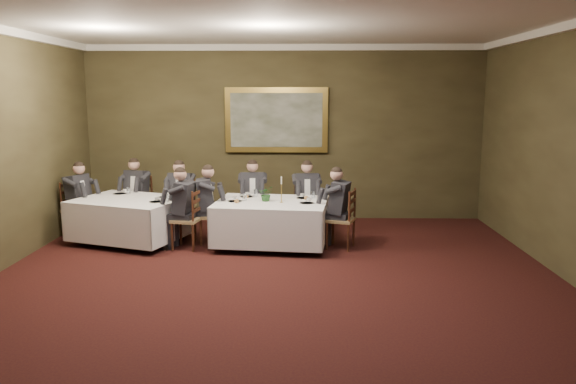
{
  "coord_description": "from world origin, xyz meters",
  "views": [
    {
      "loc": [
        0.34,
        -6.39,
        2.54
      ],
      "look_at": [
        0.16,
        1.53,
        1.15
      ],
      "focal_mm": 35.0,
      "sensor_mm": 36.0,
      "label": 1
    }
  ],
  "objects_px": {
    "diner_main_backleft": "(253,205)",
    "diner_main_endleft": "(204,214)",
    "chair_main_backright": "(306,218)",
    "chair_sec_backleft": "(139,214)",
    "candlestick": "(281,193)",
    "diner_sec_backright": "(182,205)",
    "chair_main_backleft": "(253,216)",
    "chair_main_endleft": "(204,227)",
    "diner_sec_endright": "(186,218)",
    "table_main": "(271,220)",
    "chair_main_endright": "(341,232)",
    "chair_sec_endleft": "(78,221)",
    "chair_sec_backright": "(182,217)",
    "diner_main_backright": "(306,206)",
    "diner_main_endright": "(341,218)",
    "diner_sec_endleft": "(78,209)",
    "table_second": "(130,217)",
    "centerpiece": "(266,193)",
    "painting": "(276,120)",
    "diner_sec_backleft": "(138,202)"
  },
  "relations": [
    {
      "from": "diner_main_backleft",
      "to": "diner_main_endleft",
      "type": "xyz_separation_m",
      "value": [
        -0.76,
        -0.86,
        0.0
      ]
    },
    {
      "from": "chair_main_backright",
      "to": "chair_sec_backleft",
      "type": "bearing_deg",
      "value": -11.34
    },
    {
      "from": "candlestick",
      "to": "diner_sec_backright",
      "type": "bearing_deg",
      "value": 152.95
    },
    {
      "from": "chair_main_backleft",
      "to": "candlestick",
      "type": "height_order",
      "value": "candlestick"
    },
    {
      "from": "chair_main_endleft",
      "to": "diner_sec_endright",
      "type": "xyz_separation_m",
      "value": [
        -0.23,
        -0.32,
        0.23
      ]
    },
    {
      "from": "table_main",
      "to": "candlestick",
      "type": "bearing_deg",
      "value": -26.73
    },
    {
      "from": "chair_main_endright",
      "to": "chair_sec_endleft",
      "type": "bearing_deg",
      "value": 100.18
    },
    {
      "from": "chair_main_backright",
      "to": "diner_main_endleft",
      "type": "height_order",
      "value": "diner_main_endleft"
    },
    {
      "from": "diner_sec_endright",
      "to": "candlestick",
      "type": "xyz_separation_m",
      "value": [
        1.57,
        0.11,
        0.42
      ]
    },
    {
      "from": "chair_main_backleft",
      "to": "chair_sec_endleft",
      "type": "height_order",
      "value": "same"
    },
    {
      "from": "chair_main_backleft",
      "to": "chair_main_endleft",
      "type": "xyz_separation_m",
      "value": [
        -0.77,
        -0.88,
        0.0
      ]
    },
    {
      "from": "chair_main_backleft",
      "to": "chair_sec_backleft",
      "type": "distance_m",
      "value": 2.21
    },
    {
      "from": "chair_sec_backright",
      "to": "chair_main_endleft",
      "type": "bearing_deg",
      "value": 131.25
    },
    {
      "from": "diner_main_backright",
      "to": "diner_main_endright",
      "type": "height_order",
      "value": "same"
    },
    {
      "from": "diner_main_endright",
      "to": "diner_sec_endleft",
      "type": "xyz_separation_m",
      "value": [
        -4.66,
        0.68,
        0.0
      ]
    },
    {
      "from": "diner_main_endleft",
      "to": "diner_sec_backright",
      "type": "xyz_separation_m",
      "value": [
        -0.54,
        0.74,
        0.0
      ]
    },
    {
      "from": "table_second",
      "to": "chair_sec_backleft",
      "type": "bearing_deg",
      "value": 98.12
    },
    {
      "from": "diner_sec_backright",
      "to": "centerpiece",
      "type": "xyz_separation_m",
      "value": [
        1.62,
        -0.84,
        0.39
      ]
    },
    {
      "from": "chair_main_endright",
      "to": "diner_sec_backright",
      "type": "relative_size",
      "value": 0.74
    },
    {
      "from": "chair_main_backright",
      "to": "centerpiece",
      "type": "height_order",
      "value": "centerpiece"
    },
    {
      "from": "painting",
      "to": "centerpiece",
      "type": "bearing_deg",
      "value": -92.26
    },
    {
      "from": "chair_sec_endleft",
      "to": "painting",
      "type": "xyz_separation_m",
      "value": [
        3.51,
        1.57,
        1.74
      ]
    },
    {
      "from": "centerpiece",
      "to": "diner_sec_endleft",
      "type": "bearing_deg",
      "value": 171.29
    },
    {
      "from": "diner_main_backright",
      "to": "candlestick",
      "type": "relative_size",
      "value": 2.97
    },
    {
      "from": "chair_sec_backleft",
      "to": "chair_sec_backright",
      "type": "distance_m",
      "value": 0.95
    },
    {
      "from": "table_second",
      "to": "chair_sec_backright",
      "type": "distance_m",
      "value": 1.04
    },
    {
      "from": "diner_main_endright",
      "to": "candlestick",
      "type": "xyz_separation_m",
      "value": [
        -0.98,
        0.04,
        0.42
      ]
    },
    {
      "from": "chair_sec_backright",
      "to": "diner_main_backright",
      "type": "bearing_deg",
      "value": -173.82
    },
    {
      "from": "chair_sec_endleft",
      "to": "painting",
      "type": "height_order",
      "value": "painting"
    },
    {
      "from": "chair_sec_endleft",
      "to": "candlestick",
      "type": "height_order",
      "value": "candlestick"
    },
    {
      "from": "chair_main_endright",
      "to": "chair_main_backright",
      "type": "bearing_deg",
      "value": 47.65
    },
    {
      "from": "chair_main_backright",
      "to": "diner_sec_backright",
      "type": "distance_m",
      "value": 2.31
    },
    {
      "from": "chair_main_backleft",
      "to": "diner_sec_endright",
      "type": "height_order",
      "value": "diner_sec_endright"
    },
    {
      "from": "chair_sec_endleft",
      "to": "candlestick",
      "type": "xyz_separation_m",
      "value": [
        3.69,
        -0.64,
        0.65
      ]
    },
    {
      "from": "diner_main_backleft",
      "to": "painting",
      "type": "height_order",
      "value": "painting"
    },
    {
      "from": "centerpiece",
      "to": "chair_sec_backright",
      "type": "bearing_deg",
      "value": 152.12
    },
    {
      "from": "diner_sec_backleft",
      "to": "diner_sec_endright",
      "type": "relative_size",
      "value": 1.0
    },
    {
      "from": "diner_sec_backleft",
      "to": "diner_sec_backright",
      "type": "height_order",
      "value": "same"
    },
    {
      "from": "diner_sec_backleft",
      "to": "diner_sec_endright",
      "type": "bearing_deg",
      "value": 147.19
    },
    {
      "from": "diner_main_backright",
      "to": "table_second",
      "type": "bearing_deg",
      "value": 7.14
    },
    {
      "from": "diner_sec_backleft",
      "to": "chair_main_endleft",
      "type": "bearing_deg",
      "value": 159.65
    },
    {
      "from": "chair_sec_backleft",
      "to": "chair_sec_endleft",
      "type": "distance_m",
      "value": 1.12
    },
    {
      "from": "chair_sec_backright",
      "to": "chair_main_backright",
      "type": "bearing_deg",
      "value": -173.53
    },
    {
      "from": "diner_main_endleft",
      "to": "candlestick",
      "type": "xyz_separation_m",
      "value": [
        1.33,
        -0.21,
        0.42
      ]
    },
    {
      "from": "chair_main_endright",
      "to": "diner_sec_backright",
      "type": "distance_m",
      "value": 3.04
    },
    {
      "from": "table_main",
      "to": "chair_main_endright",
      "type": "bearing_deg",
      "value": -6.34
    },
    {
      "from": "chair_sec_endleft",
      "to": "diner_sec_endright",
      "type": "bearing_deg",
      "value": 89.91
    },
    {
      "from": "diner_main_backleft",
      "to": "diner_sec_backleft",
      "type": "distance_m",
      "value": 2.22
    },
    {
      "from": "chair_main_endright",
      "to": "diner_sec_endright",
      "type": "height_order",
      "value": "diner_sec_endright"
    },
    {
      "from": "chair_main_endright",
      "to": "candlestick",
      "type": "bearing_deg",
      "value": 106.05
    }
  ]
}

